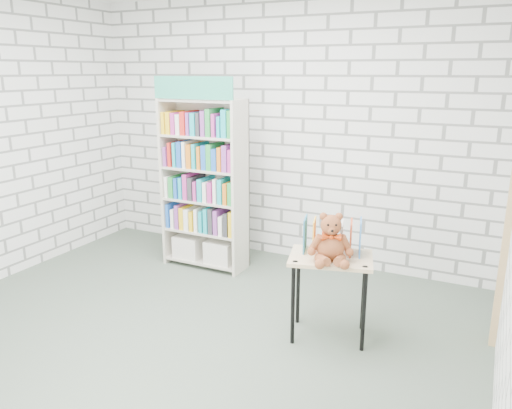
% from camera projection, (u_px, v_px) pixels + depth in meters
% --- Properties ---
extents(ground, '(4.50, 4.50, 0.00)m').
position_uv_depth(ground, '(181.00, 334.00, 3.96)').
color(ground, '#4A5749').
rests_on(ground, ground).
extents(room_shell, '(4.52, 4.02, 2.81)m').
position_uv_depth(room_shell, '(171.00, 107.00, 3.50)').
color(room_shell, silver).
rests_on(room_shell, ground).
extents(bookshelf, '(0.88, 0.34, 1.98)m').
position_uv_depth(bookshelf, '(204.00, 183.00, 5.16)').
color(bookshelf, beige).
rests_on(bookshelf, ground).
extents(display_table, '(0.71, 0.57, 0.67)m').
position_uv_depth(display_table, '(330.00, 268.00, 3.80)').
color(display_table, tan).
rests_on(display_table, ground).
extents(table_books, '(0.47, 0.29, 0.26)m').
position_uv_depth(table_books, '(332.00, 236.00, 3.84)').
color(table_books, '#216890').
rests_on(table_books, display_table).
extents(teddy_bear, '(0.34, 0.33, 0.36)m').
position_uv_depth(teddy_bear, '(331.00, 242.00, 3.65)').
color(teddy_bear, brown).
rests_on(teddy_bear, display_table).
extents(door_trim, '(0.05, 0.12, 2.10)m').
position_uv_depth(door_trim, '(510.00, 212.00, 3.57)').
color(door_trim, tan).
rests_on(door_trim, ground).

